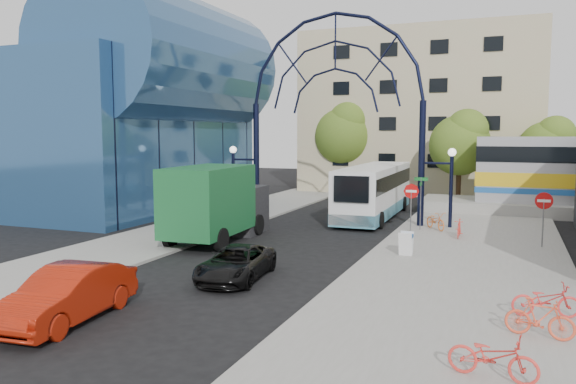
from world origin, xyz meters
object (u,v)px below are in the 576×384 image
at_px(street_name_sign, 421,192).
at_px(tree_north_c, 549,146).
at_px(red_sedan, 67,295).
at_px(bike_near_b, 459,228).
at_px(sandwich_board, 406,241).
at_px(black_suv, 236,263).
at_px(stop_sign, 411,196).
at_px(bike_far_b, 540,318).
at_px(bike_far_a, 546,300).
at_px(bike_far_c, 493,357).
at_px(tree_north_a, 461,142).
at_px(bike_near_a, 436,221).
at_px(green_truck, 217,203).
at_px(gateway_arch, 335,75).
at_px(tree_north_b, 345,133).
at_px(city_bus, 375,190).
at_px(do_not_enter_sign, 544,206).

bearing_deg(street_name_sign, tree_north_c, 65.69).
distance_m(red_sedan, bike_near_b, 18.89).
xyz_separation_m(street_name_sign, sandwich_board, (0.40, -6.62, -1.39)).
relative_size(street_name_sign, sandwich_board, 2.83).
height_order(black_suv, bike_near_b, black_suv).
bearing_deg(red_sedan, stop_sign, 63.95).
xyz_separation_m(bike_near_b, bike_far_b, (3.05, -13.42, 0.05)).
distance_m(bike_far_a, bike_far_b, 1.82).
relative_size(street_name_sign, red_sedan, 0.60).
bearing_deg(bike_far_c, tree_north_a, 14.04).
xyz_separation_m(sandwich_board, bike_near_b, (1.72, 5.09, -0.18)).
distance_m(street_name_sign, bike_near_a, 1.75).
bearing_deg(bike_far_a, bike_far_b, 159.83).
bearing_deg(green_truck, gateway_arch, 61.46).
height_order(tree_north_b, red_sedan, tree_north_b).
bearing_deg(green_truck, bike_near_b, 19.88).
bearing_deg(sandwich_board, bike_near_a, 87.08).
xyz_separation_m(street_name_sign, bike_near_b, (2.12, -1.53, -1.56)).
xyz_separation_m(stop_sign, city_bus, (-3.08, 4.99, -0.32)).
distance_m(city_bus, bike_near_a, 5.94).
relative_size(tree_north_c, city_bus, 0.56).
relative_size(tree_north_a, bike_far_c, 3.79).
bearing_deg(bike_near_b, sandwich_board, -108.76).
height_order(bike_near_a, bike_far_c, bike_far_c).
bearing_deg(tree_north_c, tree_north_b, 172.88).
xyz_separation_m(green_truck, bike_far_c, (12.96, -11.80, -1.23)).
distance_m(do_not_enter_sign, tree_north_b, 25.09).
relative_size(black_suv, bike_near_a, 2.32).
height_order(tree_north_a, bike_far_b, tree_north_a).
bearing_deg(bike_far_a, do_not_enter_sign, -14.98).
xyz_separation_m(city_bus, black_suv, (-1.19, -16.71, -1.08)).
bearing_deg(bike_far_b, bike_near_a, 25.11).
bearing_deg(black_suv, tree_north_c, 60.94).
bearing_deg(bike_near_a, tree_north_b, 84.34).
relative_size(street_name_sign, city_bus, 0.24).
xyz_separation_m(tree_north_a, bike_far_c, (3.23, -31.24, -4.00)).
xyz_separation_m(tree_north_c, bike_far_a, (-1.52, -28.47, -3.67)).
bearing_deg(gateway_arch, tree_north_c, 48.96).
xyz_separation_m(gateway_arch, green_truck, (-3.61, -7.52, -6.72)).
bearing_deg(bike_near_b, tree_north_b, 120.55).
distance_m(street_name_sign, tree_north_c, 16.95).
distance_m(bike_near_a, bike_near_b, 2.34).
bearing_deg(bike_near_b, bike_far_a, -74.34).
height_order(city_bus, red_sedan, city_bus).
xyz_separation_m(tree_north_a, black_suv, (-5.59, -25.65, -4.01)).
height_order(street_name_sign, bike_far_c, street_name_sign).
height_order(gateway_arch, street_name_sign, gateway_arch).
distance_m(bike_near_b, bike_far_c, 16.51).
relative_size(red_sedan, bike_far_c, 2.52).
height_order(stop_sign, bike_far_c, stop_sign).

